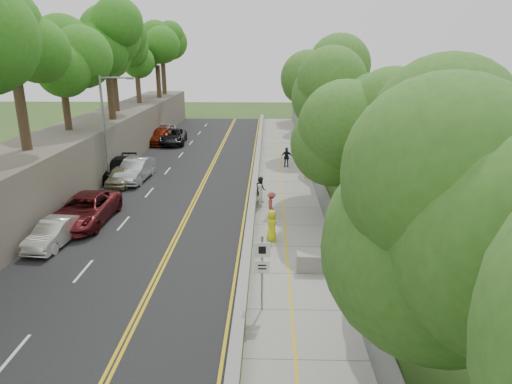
{
  "coord_description": "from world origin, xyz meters",
  "views": [
    {
      "loc": [
        1.27,
        -18.62,
        9.77
      ],
      "look_at": [
        0.5,
        8.0,
        1.4
      ],
      "focal_mm": 32.0,
      "sensor_mm": 36.0,
      "label": 1
    }
  ],
  "objects_px": {
    "concrete_block": "(310,261)",
    "person_far": "(287,157)",
    "painter_0": "(272,226)",
    "streetlight": "(107,123)",
    "car_2": "(85,210)",
    "car_1": "(54,233)",
    "signpost": "(262,265)",
    "construction_barrel": "(307,172)"
  },
  "relations": [
    {
      "from": "concrete_block",
      "to": "person_far",
      "type": "height_order",
      "value": "person_far"
    },
    {
      "from": "car_1",
      "to": "painter_0",
      "type": "relative_size",
      "value": 2.39
    },
    {
      "from": "concrete_block",
      "to": "car_1",
      "type": "relative_size",
      "value": 0.3
    },
    {
      "from": "concrete_block",
      "to": "person_far",
      "type": "distance_m",
      "value": 19.16
    },
    {
      "from": "signpost",
      "to": "car_2",
      "type": "height_order",
      "value": "signpost"
    },
    {
      "from": "car_1",
      "to": "streetlight",
      "type": "bearing_deg",
      "value": 99.03
    },
    {
      "from": "construction_barrel",
      "to": "person_far",
      "type": "relative_size",
      "value": 0.55
    },
    {
      "from": "car_1",
      "to": "person_far",
      "type": "relative_size",
      "value": 2.38
    },
    {
      "from": "car_1",
      "to": "car_2",
      "type": "height_order",
      "value": "car_2"
    },
    {
      "from": "concrete_block",
      "to": "painter_0",
      "type": "distance_m",
      "value": 3.72
    },
    {
      "from": "signpost",
      "to": "construction_barrel",
      "type": "height_order",
      "value": "signpost"
    },
    {
      "from": "construction_barrel",
      "to": "painter_0",
      "type": "height_order",
      "value": "painter_0"
    },
    {
      "from": "streetlight",
      "to": "car_2",
      "type": "distance_m",
      "value": 8.9
    },
    {
      "from": "signpost",
      "to": "painter_0",
      "type": "relative_size",
      "value": 1.82
    },
    {
      "from": "painter_0",
      "to": "concrete_block",
      "type": "bearing_deg",
      "value": -162.27
    },
    {
      "from": "signpost",
      "to": "car_2",
      "type": "xyz_separation_m",
      "value": [
        -10.43,
        9.03,
        -1.1
      ]
    },
    {
      "from": "concrete_block",
      "to": "construction_barrel",
      "type": "bearing_deg",
      "value": 86.01
    },
    {
      "from": "painter_0",
      "to": "person_far",
      "type": "bearing_deg",
      "value": -15.39
    },
    {
      "from": "streetlight",
      "to": "signpost",
      "type": "distance_m",
      "value": 20.72
    },
    {
      "from": "streetlight",
      "to": "person_far",
      "type": "bearing_deg",
      "value": 22.96
    },
    {
      "from": "streetlight",
      "to": "painter_0",
      "type": "bearing_deg",
      "value": -40.78
    },
    {
      "from": "signpost",
      "to": "construction_barrel",
      "type": "distance_m",
      "value": 19.59
    },
    {
      "from": "car_1",
      "to": "person_far",
      "type": "xyz_separation_m",
      "value": [
        12.58,
        16.74,
        0.19
      ]
    },
    {
      "from": "car_1",
      "to": "car_2",
      "type": "xyz_separation_m",
      "value": [
        0.4,
        3.14,
        0.15
      ]
    },
    {
      "from": "concrete_block",
      "to": "streetlight",
      "type": "bearing_deg",
      "value": 135.28
    },
    {
      "from": "construction_barrel",
      "to": "person_far",
      "type": "height_order",
      "value": "person_far"
    },
    {
      "from": "painter_0",
      "to": "person_far",
      "type": "relative_size",
      "value": 1.0
    },
    {
      "from": "streetlight",
      "to": "construction_barrel",
      "type": "bearing_deg",
      "value": 8.66
    },
    {
      "from": "signpost",
      "to": "painter_0",
      "type": "xyz_separation_m",
      "value": [
        0.4,
        6.74,
        -1.06
      ]
    },
    {
      "from": "signpost",
      "to": "car_1",
      "type": "distance_m",
      "value": 12.39
    },
    {
      "from": "signpost",
      "to": "concrete_block",
      "type": "distance_m",
      "value": 4.36
    },
    {
      "from": "car_1",
      "to": "construction_barrel",
      "type": "bearing_deg",
      "value": 49.05
    },
    {
      "from": "concrete_block",
      "to": "person_far",
      "type": "relative_size",
      "value": 0.72
    },
    {
      "from": "concrete_block",
      "to": "car_2",
      "type": "xyz_separation_m",
      "value": [
        -12.58,
        5.55,
        0.4
      ]
    },
    {
      "from": "person_far",
      "to": "construction_barrel",
      "type": "bearing_deg",
      "value": 113.55
    },
    {
      "from": "painter_0",
      "to": "person_far",
      "type": "height_order",
      "value": "person_far"
    },
    {
      "from": "construction_barrel",
      "to": "concrete_block",
      "type": "xyz_separation_m",
      "value": [
        -1.1,
        -15.78,
        -0.06
      ]
    },
    {
      "from": "streetlight",
      "to": "concrete_block",
      "type": "height_order",
      "value": "streetlight"
    },
    {
      "from": "car_2",
      "to": "painter_0",
      "type": "height_order",
      "value": "painter_0"
    },
    {
      "from": "signpost",
      "to": "painter_0",
      "type": "height_order",
      "value": "signpost"
    },
    {
      "from": "car_2",
      "to": "painter_0",
      "type": "xyz_separation_m",
      "value": [
        10.83,
        -2.29,
        0.04
      ]
    },
    {
      "from": "streetlight",
      "to": "car_2",
      "type": "height_order",
      "value": "streetlight"
    }
  ]
}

